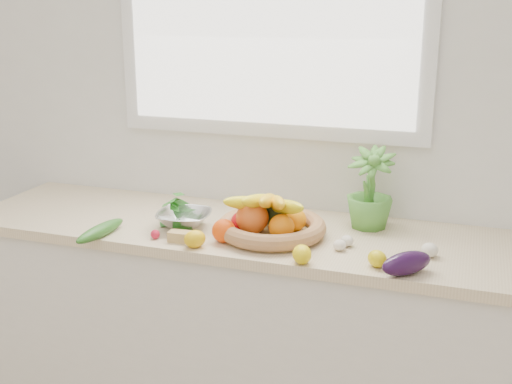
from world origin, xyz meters
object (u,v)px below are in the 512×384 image
(fruit_basket, at_px, (271,221))
(apple, at_px, (242,223))
(colander_with_spinach, at_px, (184,214))
(potted_herb, at_px, (370,190))
(eggplant, at_px, (407,263))
(cucumber, at_px, (100,231))

(fruit_basket, bearing_deg, apple, -170.18)
(apple, relative_size, colander_with_spinach, 0.37)
(potted_herb, relative_size, fruit_basket, 0.72)
(apple, distance_m, potted_herb, 0.50)
(potted_herb, bearing_deg, eggplant, -65.32)
(cucumber, height_order, colander_with_spinach, colander_with_spinach)
(eggplant, height_order, cucumber, eggplant)
(eggplant, distance_m, fruit_basket, 0.55)
(fruit_basket, bearing_deg, potted_herb, 33.36)
(eggplant, height_order, colander_with_spinach, colander_with_spinach)
(cucumber, height_order, potted_herb, potted_herb)
(cucumber, bearing_deg, colander_with_spinach, 36.84)
(eggplant, bearing_deg, colander_with_spinach, 168.89)
(cucumber, distance_m, colander_with_spinach, 0.31)
(apple, height_order, potted_herb, potted_herb)
(cucumber, relative_size, colander_with_spinach, 1.12)
(fruit_basket, distance_m, colander_with_spinach, 0.34)
(apple, bearing_deg, fruit_basket, 9.82)
(apple, distance_m, eggplant, 0.64)
(potted_herb, xyz_separation_m, fruit_basket, (-0.33, -0.21, -0.09))
(apple, bearing_deg, cucumber, -157.48)
(apple, distance_m, colander_with_spinach, 0.23)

